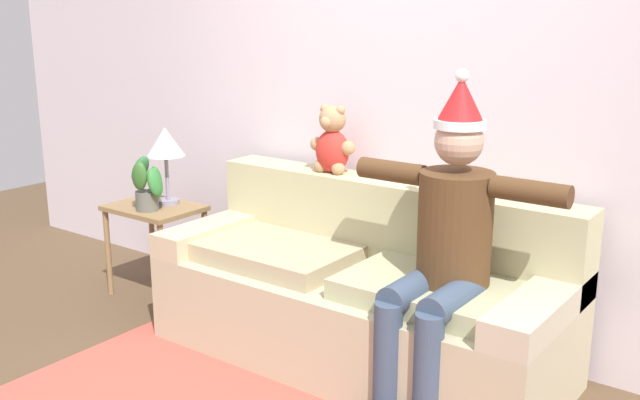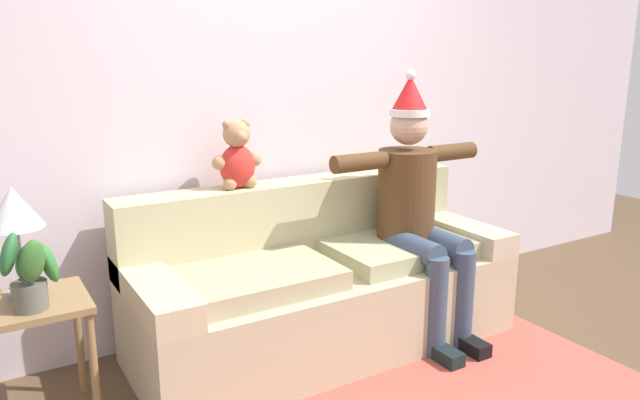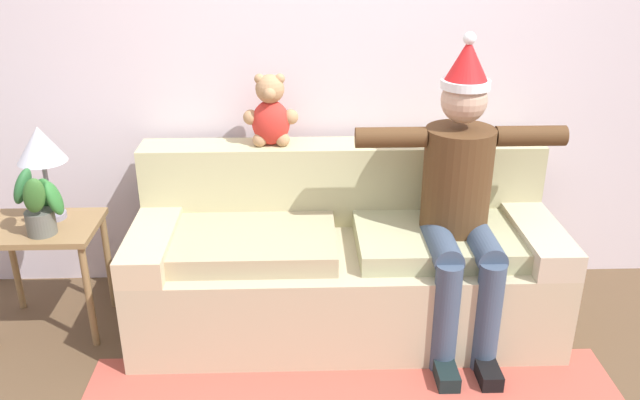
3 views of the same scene
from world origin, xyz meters
The scene contains 7 objects.
back_wall centered at (0.00, 1.55, 1.35)m, with size 7.00×0.10×2.70m, color silver.
couch centered at (0.00, 1.04, 0.35)m, with size 2.16×0.87×0.91m.
person_seated centered at (0.55, 0.87, 0.79)m, with size 1.02×0.77×1.55m.
teddy_bear centered at (-0.38, 1.30, 1.08)m, with size 0.29×0.17×0.38m.
side_table centered at (-1.54, 1.00, 0.50)m, with size 0.57×0.43×0.60m.
table_lamp centered at (-1.51, 1.08, 0.97)m, with size 0.24×0.24×0.49m.
potted_plant centered at (-1.49, 0.91, 0.76)m, with size 0.25×0.24×0.35m.
Camera 3 is at (-0.23, -2.03, 2.03)m, focal length 36.85 mm.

